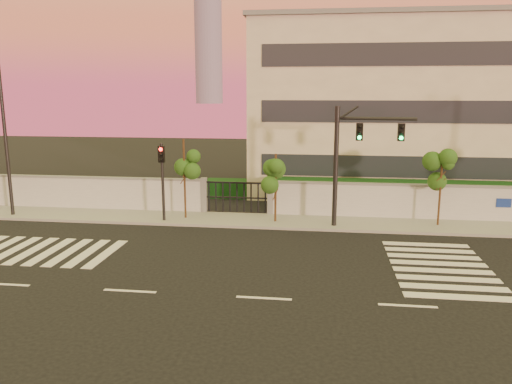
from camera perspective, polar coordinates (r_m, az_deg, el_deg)
ground at (r=18.23m, az=0.91°, el=-12.05°), size 120.00×120.00×0.00m
sidewalk at (r=28.11m, az=3.36°, el=-3.39°), size 60.00×3.00×0.15m
perimeter_wall at (r=29.33m, az=3.80°, el=-0.77°), size 60.00×0.36×2.20m
hedge_row at (r=32.01m, az=6.01°, el=-0.23°), size 41.00×4.25×1.80m
institutional_building at (r=39.26m, az=18.13°, el=9.28°), size 24.40×12.40×12.25m
road_markings at (r=21.90m, az=-2.11°, el=-7.92°), size 57.00×7.62×0.02m
street_tree_c at (r=28.34m, az=-8.18°, el=3.53°), size 1.38×1.10×4.65m
street_tree_d at (r=27.33m, az=2.31°, el=2.23°), size 1.54×1.23×3.92m
street_tree_e at (r=28.31m, az=20.47°, el=2.07°), size 1.36×1.08×4.09m
traffic_signal_main at (r=26.65m, az=10.92°, el=4.45°), size 4.12×0.55×6.51m
traffic_signal_secondary at (r=28.01m, az=-10.66°, el=2.16°), size 0.35×0.34×4.48m
streetlight_west at (r=31.83m, az=-26.96°, el=6.03°), size 0.55×2.20×9.15m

